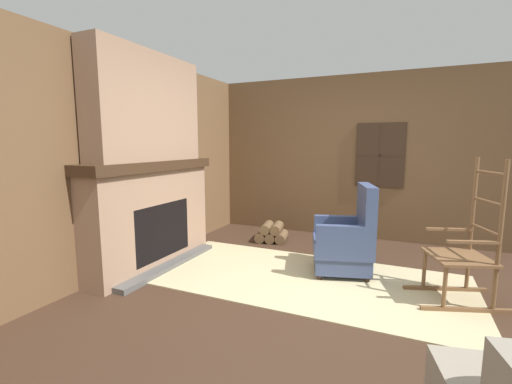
# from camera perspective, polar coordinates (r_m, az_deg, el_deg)

# --- Properties ---
(ground_plane) EXTENTS (14.00, 14.00, 0.00)m
(ground_plane) POSITION_cam_1_polar(r_m,az_deg,el_deg) (3.56, 11.55, -16.53)
(ground_plane) COLOR #3D281C
(wood_panel_wall_left) EXTENTS (0.06, 5.21, 2.52)m
(wood_panel_wall_left) POSITION_cam_1_polar(r_m,az_deg,el_deg) (4.37, -19.42, 4.80)
(wood_panel_wall_left) COLOR brown
(wood_panel_wall_left) RESTS_ON ground
(wood_panel_wall_back) EXTENTS (5.21, 0.09, 2.52)m
(wood_panel_wall_back) POSITION_cam_1_polar(r_m,az_deg,el_deg) (5.55, 17.24, 5.50)
(wood_panel_wall_back) COLOR brown
(wood_panel_wall_back) RESTS_ON ground
(fireplace_hearth) EXTENTS (0.56, 1.92, 1.27)m
(fireplace_hearth) POSITION_cam_1_polar(r_m,az_deg,el_deg) (4.30, -16.90, -3.58)
(fireplace_hearth) COLOR #9E7A60
(fireplace_hearth) RESTS_ON ground
(chimney_breast) EXTENTS (0.31, 1.61, 1.23)m
(chimney_breast) POSITION_cam_1_polar(r_m,az_deg,el_deg) (4.25, -17.73, 13.25)
(chimney_breast) COLOR #9E7A60
(chimney_breast) RESTS_ON fireplace_hearth
(area_rug) EXTENTS (3.43, 1.62, 0.01)m
(area_rug) POSITION_cam_1_polar(r_m,az_deg,el_deg) (3.91, 7.79, -14.07)
(area_rug) COLOR #C6B789
(area_rug) RESTS_ON ground
(armchair) EXTENTS (0.77, 0.74, 1.03)m
(armchair) POSITION_cam_1_polar(r_m,az_deg,el_deg) (4.03, 14.81, -8.08)
(armchair) COLOR #3D4C75
(armchair) RESTS_ON ground
(rocking_chair) EXTENTS (0.91, 0.72, 1.35)m
(rocking_chair) POSITION_cam_1_polar(r_m,az_deg,el_deg) (3.75, 31.35, -9.10)
(rocking_chair) COLOR brown
(rocking_chair) RESTS_ON ground
(firewood_stack) EXTENTS (0.52, 0.47, 0.28)m
(firewood_stack) POSITION_cam_1_polar(r_m,az_deg,el_deg) (5.25, 2.64, -6.81)
(firewood_stack) COLOR brown
(firewood_stack) RESTS_ON ground
(oil_lamp_vase) EXTENTS (0.13, 0.13, 0.26)m
(oil_lamp_vase) POSITION_cam_1_polar(r_m,az_deg,el_deg) (4.06, -20.31, 6.04)
(oil_lamp_vase) COLOR #B24C42
(oil_lamp_vase) RESTS_ON fireplace_hearth
(storage_case) EXTENTS (0.17, 0.26, 0.12)m
(storage_case) POSITION_cam_1_polar(r_m,az_deg,el_deg) (4.82, -12.05, 6.19)
(storage_case) COLOR black
(storage_case) RESTS_ON fireplace_hearth
(decorative_plate_on_mantel) EXTENTS (0.07, 0.29, 0.29)m
(decorative_plate_on_mantel) POSITION_cam_1_polar(r_m,az_deg,el_deg) (4.25, -18.20, 6.86)
(decorative_plate_on_mantel) COLOR gold
(decorative_plate_on_mantel) RESTS_ON fireplace_hearth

